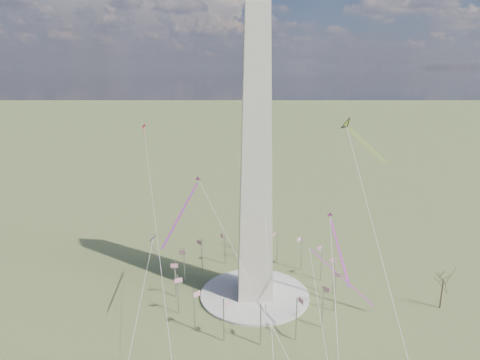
{
  "coord_description": "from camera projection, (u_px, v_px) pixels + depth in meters",
  "views": [
    {
      "loc": [
        -8.19,
        -127.2,
        73.14
      ],
      "look_at": [
        -4.87,
        0.0,
        39.75
      ],
      "focal_mm": 32.0,
      "sensor_mm": 36.0,
      "label": 1
    }
  ],
  "objects": [
    {
      "name": "ground",
      "position": [
        255.0,
        296.0,
        141.76
      ],
      "size": [
        2000.0,
        2000.0,
        0.0
      ],
      "primitive_type": "plane",
      "color": "#536331",
      "rests_on": "ground"
    },
    {
      "name": "plaza",
      "position": [
        255.0,
        295.0,
        141.66
      ],
      "size": [
        36.0,
        36.0,
        0.8
      ],
      "primitive_type": "cylinder",
      "color": "#B8B4A8",
      "rests_on": "ground"
    },
    {
      "name": "washington_monument",
      "position": [
        256.0,
        154.0,
        129.59
      ],
      "size": [
        15.56,
        15.56,
        100.0
      ],
      "color": "beige",
      "rests_on": "plaza"
    },
    {
      "name": "flagpole_ring",
      "position": [
        255.0,
        276.0,
        139.91
      ],
      "size": [
        54.4,
        54.4,
        13.0
      ],
      "color": "#B1B4B8",
      "rests_on": "ground"
    },
    {
      "name": "tree_near",
      "position": [
        443.0,
        280.0,
        132.0
      ],
      "size": [
        7.79,
        7.79,
        13.63
      ],
      "color": "#402D27",
      "rests_on": "ground"
    },
    {
      "name": "kite_delta_black",
      "position": [
        349.0,
        127.0,
        142.43
      ],
      "size": [
        14.61,
        14.47,
        13.77
      ],
      "rotation": [
        0.0,
        0.0,
        3.93
      ],
      "color": "black",
      "rests_on": "ground"
    },
    {
      "name": "kite_diamond_purple",
      "position": [
        153.0,
        241.0,
        142.83
      ],
      "size": [
        2.53,
        3.16,
        9.22
      ],
      "rotation": [
        0.0,
        0.0,
        2.24
      ],
      "color": "navy",
      "rests_on": "ground"
    },
    {
      "name": "kite_streamer_left",
      "position": [
        336.0,
        240.0,
        115.87
      ],
      "size": [
        2.45,
        19.35,
        13.28
      ],
      "rotation": [
        0.0,
        0.0,
        3.21
      ],
      "color": "red",
      "rests_on": "ground"
    },
    {
      "name": "kite_streamer_mid",
      "position": [
        187.0,
        202.0,
        122.71
      ],
      "size": [
        9.95,
        20.49,
        14.98
      ],
      "rotation": [
        0.0,
        0.0,
        2.73
      ],
      "color": "red",
      "rests_on": "ground"
    },
    {
      "name": "kite_streamer_right",
      "position": [
        330.0,
        266.0,
        136.63
      ],
      "size": [
        19.4,
        14.34,
        15.7
      ],
      "rotation": [
        0.0,
        0.0,
        4.09
      ],
      "color": "red",
      "rests_on": "ground"
    },
    {
      "name": "kite_small_red",
      "position": [
        144.0,
        127.0,
        155.87
      ],
      "size": [
        1.65,
        1.44,
        4.28
      ],
      "rotation": [
        0.0,
        0.0,
        3.2
      ],
      "color": "red",
      "rests_on": "ground"
    },
    {
      "name": "kite_small_white",
      "position": [
        259.0,
        99.0,
        166.99
      ],
      "size": [
        1.64,
        1.53,
        4.58
      ],
      "rotation": [
        0.0,
        0.0,
        3.12
      ],
      "color": "white",
      "rests_on": "ground"
    }
  ]
}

